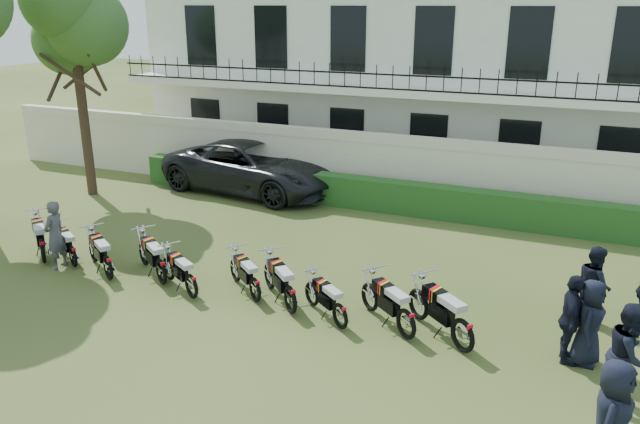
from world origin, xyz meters
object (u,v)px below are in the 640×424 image
object	(u,v)px
motorcycle_1	(72,251)
motorcycle_4	(191,280)
officer_1	(629,355)
officer_2	(571,319)
motorcycle_7	(340,310)
motorcycle_0	(42,245)
tree_west_near	(72,16)
motorcycle_3	(161,266)
suv	(252,167)
motorcycle_5	(255,284)
motorcycle_8	(406,317)
motorcycle_6	(290,293)
motorcycle_2	(108,262)
officer_3	(589,322)
motorcycle_9	(463,328)
officer_0	(611,419)
officer_4	(594,284)
inspector	(55,235)

from	to	relation	value
motorcycle_1	motorcycle_4	world-z (taller)	motorcycle_4
officer_1	officer_2	bearing A→B (deg)	56.44
motorcycle_7	motorcycle_0	bearing A→B (deg)	125.74
tree_west_near	officer_2	world-z (taller)	tree_west_near
tree_west_near	motorcycle_3	world-z (taller)	tree_west_near
motorcycle_7	suv	distance (m)	10.16
motorcycle_3	motorcycle_5	distance (m)	2.45
motorcycle_0	officer_1	bearing A→B (deg)	-53.15
motorcycle_3	suv	size ratio (longest dim) A/B	0.26
motorcycle_5	motorcycle_8	size ratio (longest dim) A/B	0.91
motorcycle_6	tree_west_near	bearing A→B (deg)	105.87
motorcycle_1	officer_1	distance (m)	12.47
motorcycle_5	motorcycle_2	bearing A→B (deg)	134.31
motorcycle_6	suv	distance (m)	9.28
motorcycle_7	officer_3	world-z (taller)	officer_3
motorcycle_3	officer_3	distance (m)	9.20
motorcycle_6	motorcycle_9	distance (m)	3.65
tree_west_near	officer_1	xyz separation A→B (m)	(16.45, -5.94, -4.98)
officer_0	motorcycle_7	bearing A→B (deg)	74.22
tree_west_near	motorcycle_0	world-z (taller)	tree_west_near
tree_west_near	officer_4	bearing A→B (deg)	-10.71
inspector	tree_west_near	bearing A→B (deg)	-151.23
motorcycle_0	motorcycle_4	xyz separation A→B (m)	(4.60, -0.21, -0.05)
motorcycle_0	suv	world-z (taller)	suv
motorcycle_1	motorcycle_3	distance (m)	2.65
motorcycle_0	motorcycle_5	world-z (taller)	motorcycle_0
officer_0	inspector	bearing A→B (deg)	88.55
tree_west_near	motorcycle_6	distance (m)	12.57
tree_west_near	officer_1	bearing A→B (deg)	-19.85
motorcycle_0	motorcycle_3	distance (m)	3.54
officer_0	motorcycle_3	bearing A→B (deg)	84.14
motorcycle_6	officer_1	world-z (taller)	officer_1
motorcycle_6	motorcycle_7	world-z (taller)	motorcycle_6
officer_3	inspector	bearing A→B (deg)	101.91
tree_west_near	motorcycle_6	xyz separation A→B (m)	(10.07, -5.24, -5.40)
motorcycle_2	motorcycle_8	world-z (taller)	motorcycle_8
motorcycle_0	officer_2	bearing A→B (deg)	-48.71
tree_west_near	motorcycle_9	bearing A→B (deg)	-21.42
motorcycle_6	officer_2	xyz separation A→B (m)	(5.47, 0.31, 0.37)
tree_west_near	officer_0	world-z (taller)	tree_west_near
motorcycle_1	officer_4	distance (m)	12.10
motorcycle_3	officer_2	size ratio (longest dim) A/B	0.96
officer_1	officer_4	world-z (taller)	officer_1
motorcycle_0	officer_1	size ratio (longest dim) A/B	0.87
suv	officer_1	distance (m)	14.27
officer_2	officer_3	xyz separation A→B (m)	(0.32, 0.10, -0.04)
motorcycle_6	motorcycle_8	distance (m)	2.54
officer_0	officer_4	distance (m)	4.79
tree_west_near	motorcycle_3	bearing A→B (deg)	-37.53
motorcycle_1	officer_1	xyz separation A→B (m)	(12.43, -0.80, 0.47)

